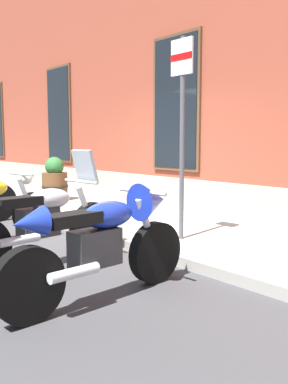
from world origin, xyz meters
name	(u,v)px	position (x,y,z in m)	size (l,w,h in m)	color
ground_plane	(66,231)	(0.00, 0.00, 0.00)	(140.00, 140.00, 0.00)	#38383A
sidewalk	(127,218)	(0.00, 1.20, 0.06)	(32.70, 2.41, 0.12)	gray
motorcycle_silver_touring	(33,220)	(1.48, -1.23, 0.54)	(0.62, 2.09, 1.30)	black
motorcycle_blue_sport	(107,238)	(2.75, -1.13, 0.55)	(0.62, 1.99, 1.01)	black
parking_sign	(182,111)	(1.90, 0.63, 1.78)	(0.36, 0.07, 2.57)	#4C4C51
barrel_planter	(55,181)	(-2.44, 1.13, 0.53)	(0.57, 0.57, 0.94)	brown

